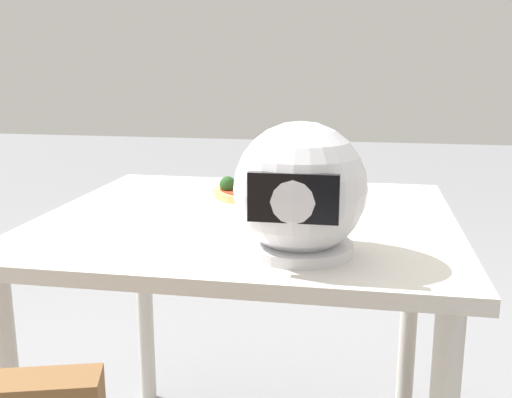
% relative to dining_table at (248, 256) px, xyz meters
% --- Properties ---
extents(dining_table, '(0.94, 0.86, 0.74)m').
position_rel_dining_table_xyz_m(dining_table, '(0.00, 0.00, 0.00)').
color(dining_table, beige).
rests_on(dining_table, ground).
extents(pizza_plate, '(0.29, 0.29, 0.01)m').
position_rel_dining_table_xyz_m(pizza_plate, '(-0.01, -0.16, 0.11)').
color(pizza_plate, white).
rests_on(pizza_plate, dining_table).
extents(pizza, '(0.25, 0.25, 0.05)m').
position_rel_dining_table_xyz_m(pizza, '(-0.01, -0.15, 0.13)').
color(pizza, tan).
rests_on(pizza, pizza_plate).
extents(motorcycle_helmet, '(0.24, 0.24, 0.24)m').
position_rel_dining_table_xyz_m(motorcycle_helmet, '(-0.15, 0.26, 0.22)').
color(motorcycle_helmet, silver).
rests_on(motorcycle_helmet, dining_table).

